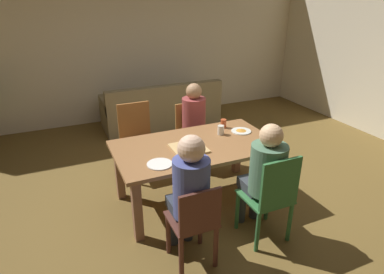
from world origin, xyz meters
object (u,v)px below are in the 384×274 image
(pizza_box_0, at_px, (189,148))
(chair_2, at_px, (271,196))
(person_2, at_px, (265,171))
(plate_1, at_px, (160,164))
(person_0, at_px, (189,189))
(chair_0, at_px, (195,224))
(chair_3, at_px, (137,135))
(drinking_glass_0, at_px, (223,123))
(dining_table, at_px, (196,153))
(person_1, at_px, (195,119))
(drinking_glass_1, at_px, (221,130))
(couch, at_px, (161,111))
(plate_0, at_px, (241,131))
(chair_1, at_px, (192,132))

(pizza_box_0, bearing_deg, chair_2, -60.30)
(person_2, relative_size, plate_1, 4.78)
(person_0, bearing_deg, chair_0, -90.00)
(chair_2, xyz_separation_m, person_2, (-0.00, 0.14, 0.20))
(chair_3, relative_size, drinking_glass_0, 8.79)
(drinking_glass_0, bearing_deg, chair_0, -127.24)
(dining_table, height_order, pizza_box_0, pizza_box_0)
(person_0, xyz_separation_m, person_1, (0.80, 1.65, -0.04))
(pizza_box_0, bearing_deg, chair_0, -109.98)
(dining_table, bearing_deg, person_0, -117.59)
(dining_table, relative_size, drinking_glass_1, 16.18)
(couch, bearing_deg, person_1, -91.72)
(plate_0, bearing_deg, person_2, -107.96)
(drinking_glass_1, bearing_deg, dining_table, -159.95)
(dining_table, distance_m, chair_3, 1.07)
(chair_0, height_order, chair_2, chair_2)
(chair_1, relative_size, drinking_glass_1, 7.65)
(person_0, bearing_deg, couch, 75.58)
(chair_1, bearing_deg, pizza_box_0, -115.15)
(pizza_box_0, bearing_deg, chair_3, 106.50)
(person_0, height_order, plate_1, person_0)
(dining_table, relative_size, chair_3, 1.88)
(dining_table, height_order, person_0, person_0)
(chair_0, height_order, chair_1, chair_1)
(person_0, xyz_separation_m, plate_0, (1.09, 0.94, 0.00))
(chair_3, height_order, plate_1, chair_3)
(chair_3, bearing_deg, chair_2, -67.28)
(person_1, distance_m, couch, 1.69)
(chair_1, distance_m, plate_0, 0.93)
(chair_1, height_order, chair_2, chair_2)
(dining_table, xyz_separation_m, chair_0, (-0.43, -0.93, -0.17))
(chair_0, distance_m, plate_1, 0.71)
(person_0, distance_m, drinking_glass_0, 1.49)
(plate_0, bearing_deg, chair_3, 141.81)
(chair_1, bearing_deg, person_2, -90.00)
(drinking_glass_0, bearing_deg, chair_1, 103.91)
(person_1, xyz_separation_m, person_2, (-0.00, -1.62, 0.02))
(plate_0, distance_m, plate_1, 1.25)
(chair_2, bearing_deg, dining_table, 111.73)
(person_1, bearing_deg, drinking_glass_0, -72.84)
(plate_1, bearing_deg, drinking_glass_1, 25.33)
(person_2, height_order, pizza_box_0, person_2)
(person_0, bearing_deg, chair_2, -7.77)
(person_0, height_order, plate_0, person_0)
(chair_2, distance_m, drinking_glass_1, 1.10)
(chair_1, distance_m, chair_2, 1.89)
(pizza_box_0, height_order, drinking_glass_1, drinking_glass_1)
(drinking_glass_0, bearing_deg, couch, 92.88)
(plate_1, bearing_deg, drinking_glass_0, 30.27)
(person_1, bearing_deg, plate_1, -128.39)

